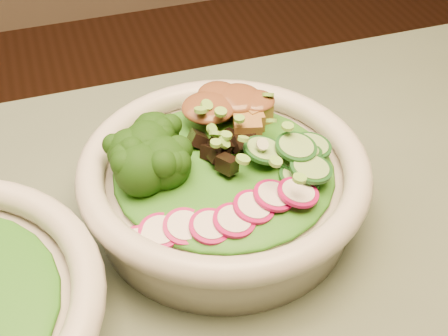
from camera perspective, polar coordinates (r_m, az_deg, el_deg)
name	(u,v)px	position (r m, az deg, el deg)	size (l,w,h in m)	color
salad_bowl	(224,184)	(0.53, 0.00, -1.51)	(0.24, 0.24, 0.07)	beige
lettuce_bed	(224,167)	(0.52, 0.00, 0.08)	(0.18, 0.18, 0.02)	#1D5F14
broccoli_florets	(154,158)	(0.51, -6.40, 0.88)	(0.07, 0.06, 0.04)	black
radish_slices	(232,217)	(0.47, 0.73, -4.48)	(0.10, 0.04, 0.02)	#9E0C4E
cucumber_slices	(296,156)	(0.51, 6.59, 1.09)	(0.06, 0.06, 0.03)	#91C970
mushroom_heap	(223,147)	(0.52, -0.07, 1.90)	(0.06, 0.06, 0.04)	black
tofu_cubes	(222,116)	(0.55, -0.17, 4.81)	(0.08, 0.05, 0.03)	olive
peanut_sauce	(222,105)	(0.55, -0.17, 5.80)	(0.06, 0.05, 0.01)	brown
scallion_garnish	(224,147)	(0.50, 0.00, 1.89)	(0.17, 0.17, 0.02)	#76B640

